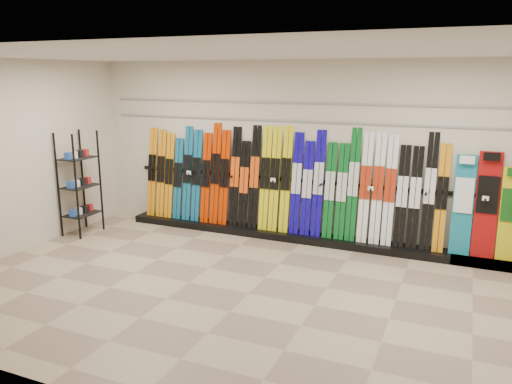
% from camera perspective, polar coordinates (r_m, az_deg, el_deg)
% --- Properties ---
extents(floor, '(8.00, 8.00, 0.00)m').
position_cam_1_polar(floor, '(6.58, -0.83, -11.50)').
color(floor, gray).
rests_on(floor, ground).
extents(back_wall, '(8.00, 0.00, 8.00)m').
position_cam_1_polar(back_wall, '(8.41, 6.07, 4.61)').
color(back_wall, beige).
rests_on(back_wall, floor).
extents(left_wall, '(0.00, 5.00, 5.00)m').
position_cam_1_polar(left_wall, '(8.52, -26.32, 3.42)').
color(left_wall, beige).
rests_on(left_wall, floor).
extents(ceiling, '(8.00, 8.00, 0.00)m').
position_cam_1_polar(ceiling, '(5.98, -0.93, 15.62)').
color(ceiling, silver).
rests_on(ceiling, back_wall).
extents(ski_rack_base, '(8.00, 0.40, 0.12)m').
position_cam_1_polar(ski_rack_base, '(8.48, 6.85, -5.36)').
color(ski_rack_base, black).
rests_on(ski_rack_base, floor).
extents(skis, '(5.37, 0.29, 1.82)m').
position_cam_1_polar(skis, '(8.51, 2.90, 1.10)').
color(skis, orange).
rests_on(skis, ski_rack_base).
extents(snowboards, '(0.93, 0.24, 1.55)m').
position_cam_1_polar(snowboards, '(8.04, 24.77, -1.64)').
color(snowboards, '#14728C').
rests_on(snowboards, ski_rack_base).
extents(accessory_rack, '(0.40, 0.60, 1.81)m').
position_cam_1_polar(accessory_rack, '(9.24, -19.51, 0.95)').
color(accessory_rack, black).
rests_on(accessory_rack, floor).
extents(slatwall_rail_0, '(7.60, 0.02, 0.03)m').
position_cam_1_polar(slatwall_rail_0, '(8.33, 6.11, 7.99)').
color(slatwall_rail_0, gray).
rests_on(slatwall_rail_0, back_wall).
extents(slatwall_rail_1, '(7.60, 0.02, 0.03)m').
position_cam_1_polar(slatwall_rail_1, '(8.31, 6.16, 10.05)').
color(slatwall_rail_1, gray).
rests_on(slatwall_rail_1, back_wall).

